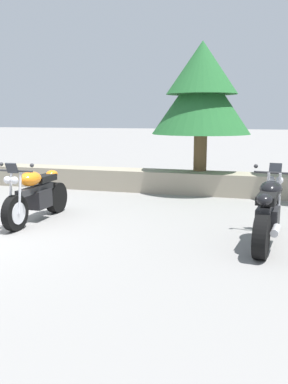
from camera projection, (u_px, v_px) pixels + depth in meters
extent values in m
cube|color=gray|center=(74.00, 177.00, 11.45)|extent=(36.00, 0.80, 0.55)
cylinder|color=black|center=(15.00, 213.00, 7.05)|extent=(0.15, 0.62, 0.62)
cylinder|color=black|center=(56.00, 197.00, 8.40)|extent=(0.19, 0.62, 0.62)
cylinder|color=silver|center=(15.00, 213.00, 7.05)|extent=(0.16, 0.39, 0.38)
cube|color=black|center=(39.00, 199.00, 7.76)|extent=(0.32, 0.48, 0.34)
cube|color=#2D2D30|center=(35.00, 189.00, 7.63)|extent=(0.15, 1.10, 0.12)
ellipsoid|color=orange|center=(30.00, 179.00, 7.44)|extent=(0.34, 0.52, 0.26)
cube|color=black|center=(44.00, 178.00, 7.91)|extent=(0.26, 0.56, 0.12)
ellipsoid|color=orange|center=(52.00, 174.00, 8.18)|extent=(0.22, 0.28, 0.16)
cylinder|color=#2D2D30|center=(15.00, 171.00, 6.99)|extent=(0.66, 0.04, 0.04)
sphere|color=silver|center=(15.00, 180.00, 6.87)|extent=(0.13, 0.13, 0.13)
sphere|color=silver|center=(7.00, 180.00, 6.91)|extent=(0.13, 0.13, 0.13)
cube|color=#26282D|center=(12.00, 168.00, 6.89)|extent=(0.20, 0.10, 0.18)
cylinder|color=silver|center=(43.00, 197.00, 8.22)|extent=(0.11, 0.38, 0.11)
cylinder|color=silver|center=(20.00, 192.00, 7.00)|extent=(0.05, 0.16, 0.73)
cylinder|color=silver|center=(11.00, 192.00, 7.05)|extent=(0.05, 0.16, 0.73)
sphere|color=#2D2D30|center=(32.00, 165.00, 6.93)|extent=(0.07, 0.07, 0.07)
sphere|color=#2D2D30|center=(1.00, 164.00, 7.10)|extent=(0.07, 0.07, 0.07)
cylinder|color=black|center=(273.00, 214.00, 6.95)|extent=(0.21, 0.63, 0.62)
cylinder|color=black|center=(261.00, 237.00, 5.65)|extent=(0.25, 0.64, 0.62)
cylinder|color=silver|center=(273.00, 214.00, 6.95)|extent=(0.20, 0.40, 0.38)
cube|color=black|center=(268.00, 219.00, 6.24)|extent=(0.37, 0.51, 0.34)
cube|color=#2D2D30|center=(269.00, 205.00, 6.29)|extent=(0.27, 1.11, 0.12)
ellipsoid|color=black|center=(271.00, 189.00, 6.39)|extent=(0.40, 0.56, 0.26)
cube|color=black|center=(267.00, 198.00, 5.97)|extent=(0.32, 0.59, 0.12)
ellipsoid|color=black|center=(265.00, 199.00, 5.69)|extent=(0.25, 0.30, 0.16)
cylinder|color=#2D2D30|center=(275.00, 173.00, 6.75)|extent=(0.66, 0.11, 0.04)
sphere|color=silver|center=(271.00, 180.00, 6.93)|extent=(0.13, 0.13, 0.13)
sphere|color=silver|center=(279.00, 180.00, 6.88)|extent=(0.13, 0.13, 0.13)
cube|color=#26282D|center=(275.00, 168.00, 6.83)|extent=(0.21, 0.12, 0.18)
cylinder|color=silver|center=(275.00, 230.00, 5.80)|extent=(0.15, 0.39, 0.11)
cylinder|color=silver|center=(268.00, 194.00, 6.89)|extent=(0.06, 0.17, 0.73)
cylinder|color=silver|center=(279.00, 194.00, 6.82)|extent=(0.06, 0.17, 0.73)
sphere|color=#2D2D30|center=(256.00, 166.00, 6.81)|extent=(0.07, 0.07, 0.07)
cylinder|color=brown|center=(200.00, 146.00, 10.60)|extent=(0.34, 0.34, 1.27)
cone|color=#23602D|center=(202.00, 98.00, 10.38)|extent=(2.51, 2.51, 1.80)
cone|color=#23602D|center=(202.00, 68.00, 10.25)|extent=(1.80, 1.80, 1.30)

